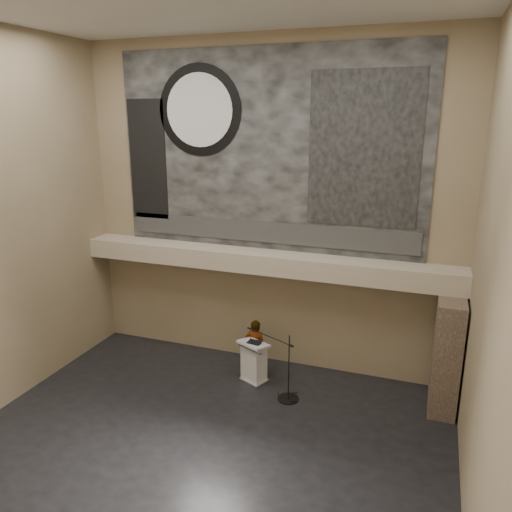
% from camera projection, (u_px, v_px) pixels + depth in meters
% --- Properties ---
extents(floor, '(10.00, 10.00, 0.00)m').
position_uv_depth(floor, '(204.00, 443.00, 10.42)').
color(floor, black).
rests_on(floor, ground).
extents(wall_back, '(10.00, 0.02, 8.50)m').
position_uv_depth(wall_back, '(266.00, 209.00, 12.87)').
color(wall_back, '#7A6B4D').
rests_on(wall_back, floor).
extents(wall_front, '(10.00, 0.02, 8.50)m').
position_uv_depth(wall_front, '(40.00, 331.00, 5.63)').
color(wall_front, '#7A6B4D').
rests_on(wall_front, floor).
extents(wall_right, '(0.02, 8.00, 8.50)m').
position_uv_depth(wall_right, '(492.00, 274.00, 7.62)').
color(wall_right, '#7A6B4D').
rests_on(wall_right, floor).
extents(soffit, '(10.00, 0.80, 0.50)m').
position_uv_depth(soffit, '(261.00, 261.00, 12.86)').
color(soffit, tan).
rests_on(soffit, wall_back).
extents(sprinkler_left, '(0.04, 0.04, 0.06)m').
position_uv_depth(sprinkler_left, '(205.00, 266.00, 13.41)').
color(sprinkler_left, '#B2893D').
rests_on(sprinkler_left, soffit).
extents(sprinkler_right, '(0.04, 0.04, 0.06)m').
position_uv_depth(sprinkler_right, '(333.00, 280.00, 12.27)').
color(sprinkler_right, '#B2893D').
rests_on(sprinkler_right, soffit).
extents(banner, '(8.00, 0.05, 5.00)m').
position_uv_depth(banner, '(266.00, 152.00, 12.44)').
color(banner, black).
rests_on(banner, wall_back).
extents(banner_text_strip, '(7.76, 0.02, 0.55)m').
position_uv_depth(banner_text_strip, '(266.00, 232.00, 12.97)').
color(banner_text_strip, '#2B2B2B').
rests_on(banner_text_strip, banner).
extents(banner_clock_rim, '(2.30, 0.02, 2.30)m').
position_uv_depth(banner_clock_rim, '(199.00, 110.00, 12.72)').
color(banner_clock_rim, black).
rests_on(banner_clock_rim, banner).
extents(banner_clock_face, '(1.84, 0.02, 1.84)m').
position_uv_depth(banner_clock_face, '(199.00, 110.00, 12.70)').
color(banner_clock_face, silver).
rests_on(banner_clock_face, banner).
extents(banner_building_print, '(2.60, 0.02, 3.60)m').
position_uv_depth(banner_building_print, '(364.00, 150.00, 11.59)').
color(banner_building_print, black).
rests_on(banner_building_print, banner).
extents(banner_brick_print, '(1.10, 0.02, 3.20)m').
position_uv_depth(banner_brick_print, '(148.00, 160.00, 13.60)').
color(banner_brick_print, black).
rests_on(banner_brick_print, banner).
extents(stone_pier, '(0.60, 1.40, 2.70)m').
position_uv_depth(stone_pier, '(447.00, 353.00, 11.38)').
color(stone_pier, '#433429').
rests_on(stone_pier, floor).
extents(lectern, '(0.88, 0.77, 1.14)m').
position_uv_depth(lectern, '(254.00, 362.00, 12.64)').
color(lectern, silver).
rests_on(lectern, floor).
extents(binder, '(0.34, 0.28, 0.04)m').
position_uv_depth(binder, '(254.00, 342.00, 12.45)').
color(binder, black).
rests_on(binder, lectern).
extents(papers, '(0.23, 0.29, 0.00)m').
position_uv_depth(papers, '(249.00, 342.00, 12.52)').
color(papers, silver).
rests_on(papers, lectern).
extents(speaker_person, '(0.57, 0.40, 1.51)m').
position_uv_depth(speaker_person, '(255.00, 347.00, 13.00)').
color(speaker_person, silver).
rests_on(speaker_person, floor).
extents(mic_stand, '(1.52, 0.85, 1.67)m').
position_uv_depth(mic_stand, '(287.00, 389.00, 11.97)').
color(mic_stand, black).
rests_on(mic_stand, floor).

